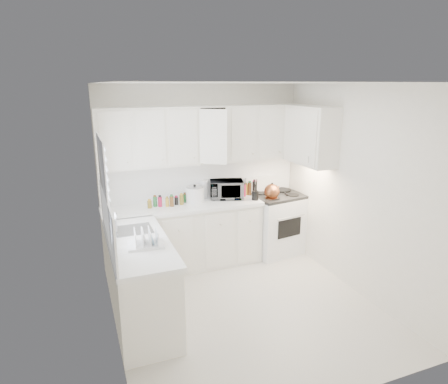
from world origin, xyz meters
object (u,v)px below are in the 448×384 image
stove (276,215)px  tea_kettle (272,190)px  utensil_crock (255,189)px  dish_rack (145,237)px  rice_cooker (195,193)px  microwave (226,187)px

stove → tea_kettle: stove is taller
tea_kettle → utensil_crock: (-0.27, 0.01, 0.04)m
stove → utensil_crock: (-0.45, -0.15, 0.51)m
dish_rack → stove: bearing=34.0°
utensil_crock → dish_rack: size_ratio=0.87×
rice_cooker → dish_rack: size_ratio=0.70×
stove → dish_rack: stove is taller
stove → rice_cooker: bearing=167.6°
stove → microwave: bearing=164.2°
stove → tea_kettle: (-0.18, -0.16, 0.46)m
microwave → rice_cooker: microwave is taller
stove → tea_kettle: size_ratio=4.27×
utensil_crock → dish_rack: bearing=-148.5°
microwave → utensil_crock: 0.43m
tea_kettle → stove: bearing=29.3°
utensil_crock → tea_kettle: bearing=-2.5°
rice_cooker → utensil_crock: bearing=-30.7°
rice_cooker → dish_rack: 1.63m
microwave → dish_rack: bearing=-120.3°
rice_cooker → tea_kettle: bearing=-27.9°
rice_cooker → dish_rack: (-0.94, -1.33, -0.03)m
tea_kettle → dish_rack: 2.33m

